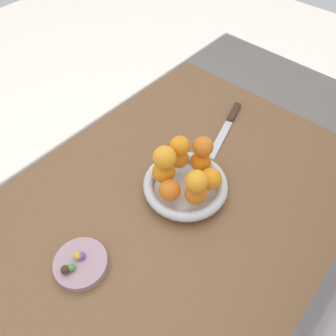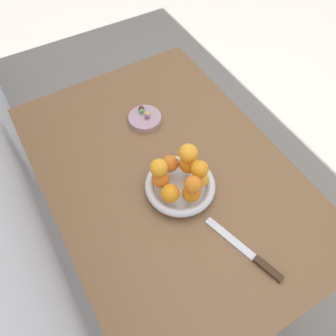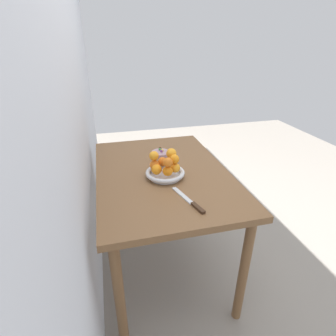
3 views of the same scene
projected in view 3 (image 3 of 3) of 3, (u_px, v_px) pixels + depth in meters
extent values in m
plane|color=gray|center=(163.00, 263.00, 1.88)|extent=(6.00, 6.00, 0.00)
cube|color=silver|center=(68.00, 84.00, 1.22)|extent=(4.00, 0.05, 2.50)
cube|color=brown|center=(162.00, 174.00, 1.55)|extent=(1.10, 0.76, 0.04)
cylinder|color=brown|center=(244.00, 272.00, 1.36)|extent=(0.05, 0.05, 0.70)
cylinder|color=brown|center=(187.00, 182.00, 2.21)|extent=(0.05, 0.05, 0.70)
cylinder|color=brown|center=(120.00, 298.00, 1.23)|extent=(0.05, 0.05, 0.70)
cylinder|color=brown|center=(110.00, 191.00, 2.08)|extent=(0.05, 0.05, 0.70)
cylinder|color=silver|center=(165.00, 176.00, 1.48)|extent=(0.18, 0.18, 0.01)
torus|color=silver|center=(164.00, 173.00, 1.47)|extent=(0.22, 0.22, 0.03)
cylinder|color=#B28C99|center=(161.00, 153.00, 1.76)|extent=(0.12, 0.12, 0.02)
sphere|color=orange|center=(175.00, 168.00, 1.43)|extent=(0.05, 0.05, 0.05)
sphere|color=orange|center=(172.00, 163.00, 1.48)|extent=(0.06, 0.06, 0.06)
sphere|color=orange|center=(162.00, 162.00, 1.50)|extent=(0.05, 0.05, 0.05)
sphere|color=orange|center=(155.00, 165.00, 1.46)|extent=(0.06, 0.06, 0.06)
sphere|color=orange|center=(157.00, 170.00, 1.41)|extent=(0.06, 0.06, 0.06)
sphere|color=orange|center=(167.00, 171.00, 1.40)|extent=(0.05, 0.05, 0.05)
sphere|color=orange|center=(154.00, 156.00, 1.44)|extent=(0.05, 0.05, 0.05)
sphere|color=orange|center=(174.00, 159.00, 1.41)|extent=(0.05, 0.05, 0.05)
sphere|color=orange|center=(168.00, 162.00, 1.37)|extent=(0.05, 0.05, 0.05)
sphere|color=orange|center=(171.00, 153.00, 1.46)|extent=(0.06, 0.06, 0.06)
sphere|color=#4C9947|center=(160.00, 149.00, 1.77)|extent=(0.02, 0.02, 0.02)
sphere|color=#8C4C99|center=(161.00, 151.00, 1.74)|extent=(0.02, 0.02, 0.02)
sphere|color=gold|center=(162.00, 150.00, 1.75)|extent=(0.02, 0.02, 0.02)
sphere|color=#472819|center=(160.00, 148.00, 1.78)|extent=(0.02, 0.02, 0.02)
cube|color=#3F2819|center=(198.00, 208.00, 1.20)|extent=(0.09, 0.04, 0.01)
cube|color=silver|center=(183.00, 195.00, 1.30)|extent=(0.17, 0.07, 0.01)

